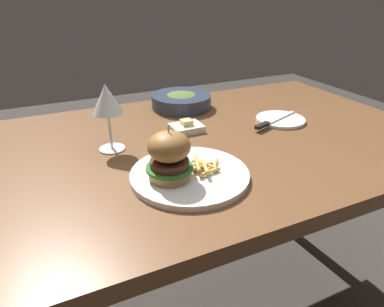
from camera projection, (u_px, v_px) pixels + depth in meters
dining_table at (186, 168)px, 1.00m from camera, size 1.48×0.84×0.74m
main_plate at (190, 175)px, 0.79m from camera, size 0.27×0.27×0.01m
burger_sandwich at (169, 156)px, 0.74m from camera, size 0.10×0.10×0.13m
fries_pile at (205, 167)px, 0.79m from camera, size 0.10×0.09×0.02m
wine_glass at (107, 101)px, 0.87m from camera, size 0.08×0.08×0.18m
bread_plate at (281, 120)px, 1.11m from camera, size 0.16×0.16×0.01m
table_knife at (272, 121)px, 1.08m from camera, size 0.20×0.09×0.01m
butter_dish at (187, 127)px, 1.04m from camera, size 0.09×0.08×0.04m
soup_bowl at (181, 100)px, 1.23m from camera, size 0.21×0.21×0.05m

